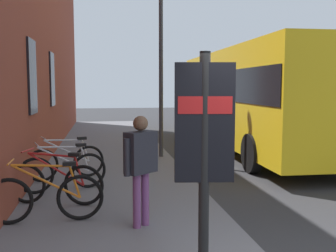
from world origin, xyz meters
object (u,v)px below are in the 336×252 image
(bicycle_end_of_row, at_px, (55,183))
(street_lamp, at_px, (161,50))
(bicycle_nearest_sign, at_px, (63,171))
(bicycle_by_door, at_px, (66,162))
(transit_info_sign, at_px, (204,139))
(bicycle_beside_lamp, at_px, (46,197))
(city_bus, at_px, (252,94))
(pedestrian_near_bus, at_px, (141,160))

(bicycle_end_of_row, relative_size, street_lamp, 0.33)
(bicycle_end_of_row, height_order, bicycle_nearest_sign, same)
(bicycle_end_of_row, distance_m, bicycle_by_door, 1.94)
(bicycle_nearest_sign, bearing_deg, street_lamp, -35.46)
(bicycle_end_of_row, relative_size, transit_info_sign, 0.72)
(bicycle_beside_lamp, bearing_deg, transit_info_sign, -145.43)
(city_bus, xyz_separation_m, street_lamp, (-1.30, 3.30, 1.31))
(bicycle_beside_lamp, relative_size, street_lamp, 0.34)
(bicycle_nearest_sign, height_order, bicycle_by_door, same)
(bicycle_end_of_row, distance_m, pedestrian_near_bus, 2.02)
(bicycle_end_of_row, height_order, city_bus, city_bus)
(bicycle_end_of_row, relative_size, pedestrian_near_bus, 1.04)
(bicycle_end_of_row, distance_m, bicycle_nearest_sign, 0.92)
(transit_info_sign, xyz_separation_m, pedestrian_near_bus, (2.20, 0.38, -0.59))
(bicycle_end_of_row, relative_size, city_bus, 0.16)
(bicycle_by_door, relative_size, transit_info_sign, 0.70)
(bicycle_nearest_sign, height_order, transit_info_sign, transit_info_sign)
(bicycle_nearest_sign, distance_m, city_bus, 7.65)
(bicycle_end_of_row, xyz_separation_m, city_bus, (5.72, -5.84, 1.41))
(bicycle_nearest_sign, relative_size, city_bus, 0.16)
(bicycle_end_of_row, relative_size, bicycle_nearest_sign, 1.01)
(bicycle_by_door, height_order, city_bus, city_bus)
(bicycle_end_of_row, distance_m, city_bus, 8.29)
(bicycle_beside_lamp, xyz_separation_m, pedestrian_near_bus, (-0.41, -1.42, 0.62))
(pedestrian_near_bus, distance_m, street_lamp, 6.23)
(bicycle_beside_lamp, height_order, city_bus, city_bus)
(bicycle_beside_lamp, xyz_separation_m, bicycle_by_door, (2.86, -0.06, 0.00))
(city_bus, bearing_deg, bicycle_nearest_sign, 129.65)
(bicycle_beside_lamp, distance_m, bicycle_by_door, 2.86)
(bicycle_by_door, bearing_deg, bicycle_end_of_row, 179.23)
(bicycle_beside_lamp, bearing_deg, street_lamp, -25.78)
(transit_info_sign, bearing_deg, bicycle_nearest_sign, 20.98)
(bicycle_beside_lamp, height_order, pedestrian_near_bus, pedestrian_near_bus)
(bicycle_by_door, relative_size, city_bus, 0.16)
(pedestrian_near_bus, bearing_deg, city_bus, -32.27)
(bicycle_beside_lamp, bearing_deg, bicycle_by_door, -1.30)
(bicycle_end_of_row, xyz_separation_m, transit_info_sign, (-3.54, -1.76, 1.21))
(transit_info_sign, bearing_deg, pedestrian_near_bus, 9.77)
(city_bus, bearing_deg, bicycle_beside_lamp, 138.49)
(bicycle_nearest_sign, xyz_separation_m, transit_info_sign, (-4.46, -1.71, 1.21))
(bicycle_by_door, xyz_separation_m, street_lamp, (2.48, -2.51, 2.72))
(pedestrian_near_bus, bearing_deg, bicycle_nearest_sign, 30.52)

